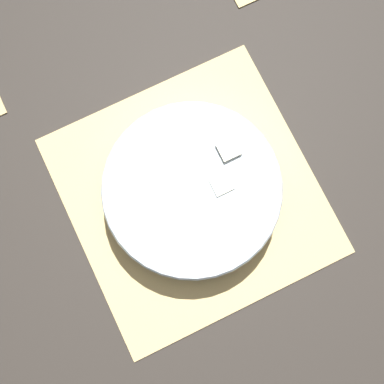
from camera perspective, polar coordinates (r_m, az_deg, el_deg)
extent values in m
plane|color=#2D2823|center=(0.90, 0.00, -0.36)|extent=(6.00, 6.00, 0.00)
cube|color=#D6B775|center=(0.89, 0.00, -0.33)|extent=(0.40, 0.40, 0.01)
cube|color=#3D2D19|center=(0.88, 3.87, -8.11)|extent=(0.01, 0.39, 0.00)
cube|color=#3D2D19|center=(0.88, 1.91, -4.19)|extent=(0.01, 0.39, 0.00)
cube|color=#3D2D19|center=(0.89, 0.00, -0.31)|extent=(0.01, 0.39, 0.00)
cube|color=#3D2D19|center=(0.90, -1.87, 3.48)|extent=(0.01, 0.39, 0.00)
cube|color=#3D2D19|center=(0.92, -3.69, 7.14)|extent=(0.01, 0.39, 0.00)
cylinder|color=silver|center=(0.86, 0.00, 0.08)|extent=(0.28, 0.28, 0.06)
torus|color=silver|center=(0.83, 0.00, 0.39)|extent=(0.29, 0.29, 0.01)
cylinder|color=beige|center=(0.87, -5.23, 0.59)|extent=(0.03, 0.03, 0.01)
cylinder|color=beige|center=(0.86, -3.59, 2.02)|extent=(0.03, 0.03, 0.01)
cylinder|color=beige|center=(0.87, -3.65, -2.55)|extent=(0.03, 0.03, 0.01)
cylinder|color=beige|center=(0.87, -4.31, -6.25)|extent=(0.03, 0.03, 0.01)
cylinder|color=beige|center=(0.87, 1.07, 0.85)|extent=(0.03, 0.03, 0.01)
cylinder|color=beige|center=(0.86, 3.31, -3.12)|extent=(0.03, 0.03, 0.01)
cylinder|color=beige|center=(0.89, 3.59, 2.78)|extent=(0.03, 0.03, 0.01)
cylinder|color=beige|center=(0.86, 2.38, 2.97)|extent=(0.03, 0.03, 0.01)
cylinder|color=beige|center=(0.85, 0.25, -5.82)|extent=(0.03, 0.03, 0.01)
cylinder|color=beige|center=(0.84, 1.97, -2.93)|extent=(0.03, 0.03, 0.01)
cylinder|color=beige|center=(0.88, -6.69, 0.71)|extent=(0.03, 0.03, 0.01)
cube|color=#EFEACC|center=(0.87, 0.67, 7.15)|extent=(0.02, 0.02, 0.02)
cube|color=#EFEACC|center=(0.85, 6.13, -3.06)|extent=(0.03, 0.03, 0.03)
cube|color=#EFEACC|center=(0.86, -0.83, 3.84)|extent=(0.03, 0.03, 0.03)
cube|color=#EFEACC|center=(0.85, 3.88, 4.33)|extent=(0.03, 0.03, 0.03)
cube|color=#EFEACC|center=(0.83, 3.44, -6.69)|extent=(0.03, 0.03, 0.03)
cube|color=#EFEACC|center=(0.84, 3.12, 0.65)|extent=(0.03, 0.03, 0.03)
cube|color=#EFEACC|center=(0.86, -6.97, 0.05)|extent=(0.02, 0.02, 0.02)
cube|color=#EFEACC|center=(0.85, -1.70, 1.44)|extent=(0.03, 0.03, 0.03)
cube|color=#EFEACC|center=(0.86, -0.10, -1.89)|extent=(0.03, 0.03, 0.03)
cube|color=#EFEACC|center=(0.86, -4.54, 5.66)|extent=(0.02, 0.02, 0.02)
cube|color=#EFEACC|center=(0.83, -4.33, -4.69)|extent=(0.03, 0.03, 0.03)
cube|color=#EFEACC|center=(0.89, -3.30, 5.46)|extent=(0.03, 0.03, 0.03)
cube|color=#EFEACC|center=(0.84, -3.01, -2.13)|extent=(0.03, 0.03, 0.03)
cube|color=#EFEACC|center=(0.84, -6.86, -2.47)|extent=(0.03, 0.03, 0.03)
ellipsoid|color=orange|center=(0.88, 3.94, 5.34)|extent=(0.03, 0.02, 0.01)
ellipsoid|color=orange|center=(0.87, 2.35, -5.03)|extent=(0.03, 0.02, 0.02)
ellipsoid|color=red|center=(0.85, -2.07, -4.36)|extent=(0.03, 0.02, 0.01)
ellipsoid|color=orange|center=(0.88, -6.05, -2.10)|extent=(0.03, 0.02, 0.01)
ellipsoid|color=orange|center=(0.90, 2.67, 6.57)|extent=(0.03, 0.01, 0.01)
ellipsoid|color=orange|center=(0.89, 1.38, 4.12)|extent=(0.03, 0.02, 0.01)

